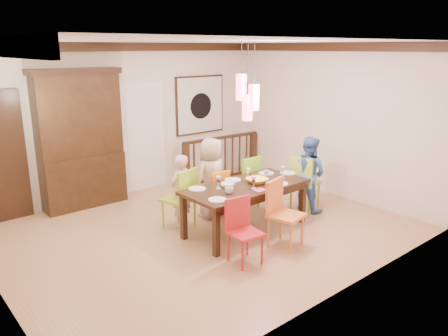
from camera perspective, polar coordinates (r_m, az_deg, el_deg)
floor at (r=7.06m, az=-2.62°, el=-8.01°), size 6.00×6.00×0.00m
ceiling at (r=6.47m, az=-2.95°, el=16.25°), size 6.00×6.00×0.00m
wall_back at (r=8.71m, az=-12.85°, el=6.11°), size 6.00×0.00×6.00m
wall_right at (r=8.73m, az=13.19°, el=6.12°), size 0.00×5.00×5.00m
crown_molding at (r=6.47m, az=-2.94°, el=15.54°), size 6.00×5.00×0.16m
white_doorway at (r=8.91m, az=-10.59°, el=3.83°), size 0.97×0.05×2.22m
painting at (r=9.60m, az=-3.14°, el=8.22°), size 1.25×0.06×1.25m
pendant_cluster at (r=6.49m, az=3.08°, el=9.22°), size 0.27×0.21×1.14m
dining_table at (r=6.80m, az=2.91°, el=-2.95°), size 2.05×0.97×0.75m
chair_far_left at (r=6.96m, az=-5.98°, el=-3.40°), size 0.55×0.55×0.99m
chair_far_mid at (r=7.38m, az=-1.27°, el=-2.92°), size 0.38×0.38×0.84m
chair_far_right at (r=7.78m, az=2.67°, el=-1.35°), size 0.45×0.45×0.98m
chair_near_left at (r=5.83m, az=2.81°, el=-7.82°), size 0.44×0.44×0.88m
chair_near_mid at (r=6.34m, az=8.14°, el=-5.45°), size 0.54×0.54×0.99m
chair_end_right at (r=7.90m, az=10.63°, el=-1.30°), size 0.53×0.53×0.99m
china_hutch at (r=8.16m, az=-18.27°, el=3.58°), size 1.56×0.46×2.47m
balustrade at (r=9.51m, az=-0.33°, el=1.43°), size 1.96×0.17×0.96m
person_far_left at (r=7.01m, az=-5.75°, el=-3.03°), size 0.51×0.42×1.19m
person_far_mid at (r=7.36m, az=-1.66°, el=-1.29°), size 0.73×0.54×1.37m
person_end_right at (r=7.82m, az=10.96°, el=-0.71°), size 0.56×0.69×1.33m
serving_bowl at (r=6.88m, az=4.34°, el=-1.66°), size 0.35×0.35×0.08m
small_bowl at (r=6.66m, az=0.50°, el=-2.25°), size 0.27×0.27×0.07m
cup_left at (r=6.37m, az=0.68°, el=-2.92°), size 0.16×0.16×0.10m
cup_right at (r=7.31m, az=5.55°, el=-0.62°), size 0.11×0.11×0.08m
plate_far_left at (r=6.59m, az=-3.54°, el=-2.72°), size 0.26×0.26×0.01m
plate_far_mid at (r=7.01m, az=1.15°, el=-1.56°), size 0.26×0.26×0.01m
plate_far_right at (r=7.41m, az=5.54°, el=-0.67°), size 0.26×0.26×0.01m
plate_near_left at (r=6.11m, az=-0.86°, el=-4.16°), size 0.26×0.26×0.01m
plate_near_mid at (r=6.87m, az=7.26°, el=-2.04°), size 0.26×0.26×0.01m
plate_end_right at (r=7.47m, az=8.34°, el=-0.64°), size 0.26×0.26×0.01m
wine_glass_a at (r=6.58m, az=-0.72°, el=-1.90°), size 0.08×0.08×0.19m
wine_glass_b at (r=7.03m, az=3.15°, el=-0.78°), size 0.08×0.08×0.19m
wine_glass_c at (r=6.59m, az=3.89°, el=-1.91°), size 0.08×0.08×0.19m
wine_glass_d at (r=7.17m, az=7.68°, el=-0.58°), size 0.08×0.08×0.19m
napkin at (r=6.52m, az=4.72°, el=-2.93°), size 0.18×0.14×0.01m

